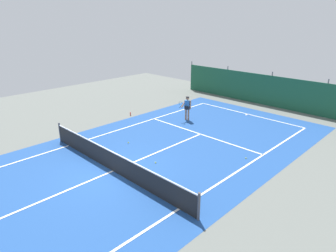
# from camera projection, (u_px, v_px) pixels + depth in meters

# --- Properties ---
(ground_plane) EXTENTS (36.00, 36.00, 0.00)m
(ground_plane) POSITION_uv_depth(u_px,v_px,m) (113.00, 171.00, 13.70)
(ground_plane) COLOR slate
(court_surface) EXTENTS (11.02, 26.60, 0.01)m
(court_surface) POSITION_uv_depth(u_px,v_px,m) (113.00, 171.00, 13.70)
(court_surface) COLOR #1E478C
(court_surface) RESTS_ON ground
(tennis_net) EXTENTS (10.12, 0.10, 1.10)m
(tennis_net) POSITION_uv_depth(u_px,v_px,m) (113.00, 161.00, 13.52)
(tennis_net) COLOR black
(tennis_net) RESTS_ON ground
(back_fence) EXTENTS (16.30, 0.98, 2.70)m
(back_fence) POSITION_uv_depth(u_px,v_px,m) (272.00, 96.00, 23.89)
(back_fence) COLOR #195138
(back_fence) RESTS_ON ground
(tennis_player) EXTENTS (0.62, 0.80, 1.64)m
(tennis_player) POSITION_uv_depth(u_px,v_px,m) (187.00, 107.00, 20.14)
(tennis_player) COLOR #9E7051
(tennis_player) RESTS_ON ground
(tennis_ball_near_player) EXTENTS (0.07, 0.07, 0.07)m
(tennis_ball_near_player) POSITION_uv_depth(u_px,v_px,m) (128.00, 143.00, 16.71)
(tennis_ball_near_player) COLOR #CCDB33
(tennis_ball_near_player) RESTS_ON ground
(tennis_ball_midcourt) EXTENTS (0.07, 0.07, 0.07)m
(tennis_ball_midcourt) POSITION_uv_depth(u_px,v_px,m) (246.00, 158.00, 14.88)
(tennis_ball_midcourt) COLOR #CCDB33
(tennis_ball_midcourt) RESTS_ON ground
(tennis_ball_by_sideline) EXTENTS (0.07, 0.07, 0.07)m
(tennis_ball_by_sideline) POSITION_uv_depth(u_px,v_px,m) (156.00, 163.00, 14.42)
(tennis_ball_by_sideline) COLOR #CCDB33
(tennis_ball_by_sideline) RESTS_ON ground
(water_bottle) EXTENTS (0.08, 0.08, 0.24)m
(water_bottle) POSITION_uv_depth(u_px,v_px,m) (130.00, 114.00, 21.37)
(water_bottle) COLOR #D84C38
(water_bottle) RESTS_ON ground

